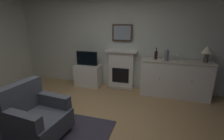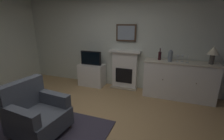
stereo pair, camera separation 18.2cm
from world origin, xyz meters
name	(u,v)px [view 2 (the right image)]	position (x,y,z in m)	size (l,w,h in m)	color
ground_plane	(81,133)	(0.00, 0.00, -0.05)	(6.21, 4.62, 0.10)	tan
wall_rear	(120,39)	(0.00, 2.28, 1.39)	(6.21, 0.06, 2.77)	silver
area_rug	(31,132)	(-0.78, -0.35, 0.01)	(2.56, 1.59, 0.02)	#383342
fireplace_unit	(125,69)	(0.18, 2.15, 0.55)	(0.87, 0.30, 1.10)	white
framed_picture	(126,33)	(0.18, 2.20, 1.57)	(0.55, 0.04, 0.45)	#473323
sideboard_cabinet	(178,80)	(1.61, 1.97, 0.47)	(1.69, 0.49, 0.94)	white
table_lamp	(213,52)	(2.24, 1.97, 1.22)	(0.26, 0.26, 0.40)	#4C4742
wine_bottle	(160,56)	(1.12, 2.01, 1.05)	(0.08, 0.08, 0.29)	#331419
wine_glass_left	(178,57)	(1.53, 1.92, 1.06)	(0.07, 0.07, 0.16)	silver
wine_glass_center	(183,57)	(1.64, 1.98, 1.06)	(0.07, 0.07, 0.16)	silver
wine_glass_right	(188,58)	(1.75, 1.92, 1.06)	(0.07, 0.07, 0.16)	silver
vase_decorative	(170,56)	(1.36, 1.92, 1.08)	(0.11, 0.11, 0.28)	slate
tv_cabinet	(92,75)	(-0.79, 1.99, 0.32)	(0.75, 0.42, 0.65)	white
tv_set	(91,58)	(-0.79, 1.97, 0.85)	(0.62, 0.07, 0.40)	black
armchair	(36,113)	(-0.65, -0.30, 0.38)	(0.87, 0.84, 0.92)	#474C56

